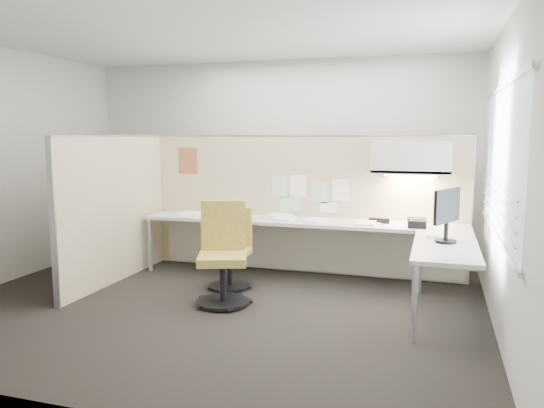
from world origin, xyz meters
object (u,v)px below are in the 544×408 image
(chair_left, at_px, (231,251))
(chair_right, at_px, (223,257))
(phone, at_px, (416,223))
(monitor, at_px, (447,212))
(desk, at_px, (324,234))

(chair_left, bearing_deg, chair_right, -78.37)
(phone, bearing_deg, chair_right, -156.17)
(chair_left, xyz_separation_m, monitor, (2.36, -0.29, 0.61))
(chair_right, xyz_separation_m, monitor, (2.23, 0.29, 0.54))
(desk, relative_size, chair_left, 4.40)
(chair_left, height_order, monitor, monitor)
(desk, distance_m, chair_left, 1.11)
(desk, height_order, monitor, monitor)
(desk, bearing_deg, chair_left, -154.68)
(chair_left, distance_m, phone, 2.15)
(chair_right, bearing_deg, phone, 9.86)
(desk, distance_m, monitor, 1.62)
(monitor, bearing_deg, phone, 47.70)
(chair_right, height_order, monitor, monitor)
(monitor, distance_m, phone, 0.88)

